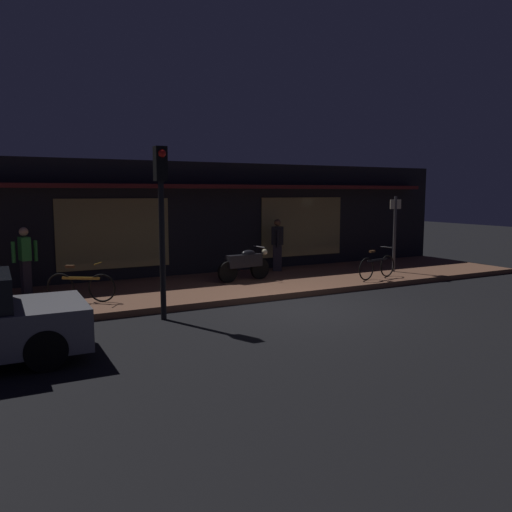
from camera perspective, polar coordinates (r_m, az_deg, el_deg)
ground_plane at (r=12.07m, az=5.35°, el=-5.73°), size 60.00×60.00×0.00m
sidewalk_slab at (r=14.59m, az=-1.16°, el=-3.16°), size 18.00×4.00×0.15m
storefront_building at (r=17.47m, az=-6.24°, el=4.20°), size 18.00×3.30×3.60m
motorcycle at (r=14.68m, az=-1.23°, el=-0.83°), size 1.70×0.55×0.97m
bicycle_parked at (r=12.55m, az=-18.89°, el=-3.21°), size 1.40×0.96×0.91m
bicycle_extra at (r=15.47m, az=13.30°, el=-1.14°), size 1.63×0.49×0.91m
person_photographer at (r=13.89m, az=-24.29°, el=-0.33°), size 0.62×0.41×1.67m
person_bystander at (r=16.50m, az=2.39°, el=1.37°), size 0.44×0.58×1.67m
sign_post at (r=16.90m, az=15.17°, el=2.90°), size 0.44×0.09×2.40m
traffic_light_pole at (r=10.76m, az=-10.49°, el=5.95°), size 0.24×0.33×3.60m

